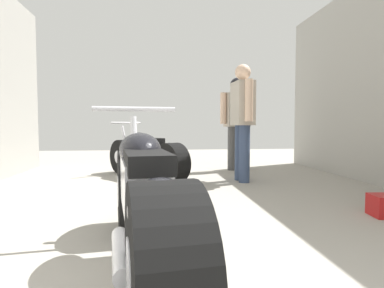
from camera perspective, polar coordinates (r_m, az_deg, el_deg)
name	(u,v)px	position (r m, az deg, el deg)	size (l,w,h in m)	color
ground_plane	(191,207)	(3.49, -0.24, -10.88)	(15.85, 15.85, 0.00)	#9E998E
motorcycle_maroon_cruiser	(144,203)	(1.93, -8.31, -10.15)	(0.67, 2.15, 1.00)	black
motorcycle_black_naked	(147,155)	(5.31, -7.90, -1.96)	(1.33, 1.73, 0.91)	black
mechanic_in_blue	(242,116)	(5.00, 8.78, 4.91)	(0.28, 0.71, 1.76)	#384766
mechanic_with_helmet	(237,115)	(6.27, 7.84, 5.02)	(0.69, 0.34, 1.74)	#4C4C4C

